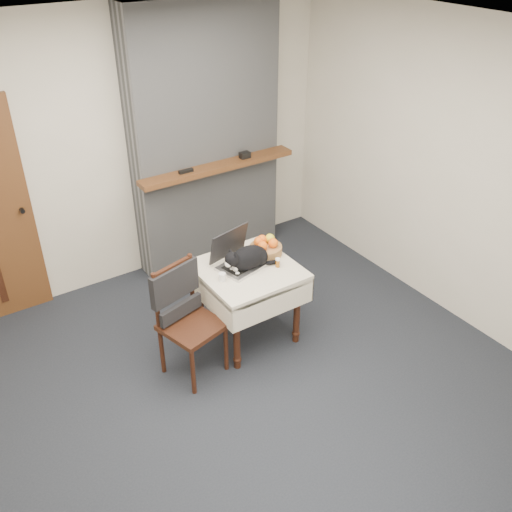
{
  "coord_description": "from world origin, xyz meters",
  "views": [
    {
      "loc": [
        -1.63,
        -2.84,
        3.24
      ],
      "look_at": [
        0.54,
        0.42,
        0.82
      ],
      "focal_mm": 40.0,
      "sensor_mm": 36.0,
      "label": 1
    }
  ],
  "objects": [
    {
      "name": "chair",
      "position": [
        -0.14,
        0.43,
        0.61
      ],
      "size": [
        0.52,
        0.52,
        0.95
      ],
      "rotation": [
        0.0,
        0.0,
        0.26
      ],
      "color": "#341A0E",
      "rests_on": "ground"
    },
    {
      "name": "room_shell",
      "position": [
        0.0,
        0.46,
        1.76
      ],
      "size": [
        4.52,
        4.01,
        2.61
      ],
      "color": "beige",
      "rests_on": "ground"
    },
    {
      "name": "laptop",
      "position": [
        0.46,
        0.58,
        0.77
      ],
      "size": [
        0.46,
        0.42,
        0.3
      ],
      "rotation": [
        0.0,
        0.0,
        0.23
      ],
      "color": "#B7B7BC",
      "rests_on": "side_table"
    },
    {
      "name": "chimney",
      "position": [
        0.9,
        1.85,
        1.3
      ],
      "size": [
        1.62,
        0.48,
        2.6
      ],
      "color": "gray",
      "rests_on": "ground"
    },
    {
      "name": "pill_bottle",
      "position": [
        0.71,
        0.35,
        0.74
      ],
      "size": [
        0.04,
        0.04,
        0.08
      ],
      "color": "#975412",
      "rests_on": "side_table"
    },
    {
      "name": "ground",
      "position": [
        0.0,
        0.0,
        0.0
      ],
      "size": [
        4.5,
        4.5,
        0.0
      ],
      "primitive_type": "plane",
      "color": "black",
      "rests_on": "ground"
    },
    {
      "name": "cream_jar",
      "position": [
        0.23,
        0.43,
        0.73
      ],
      "size": [
        0.06,
        0.06,
        0.07
      ],
      "primitive_type": "cylinder",
      "color": "silver",
      "rests_on": "side_table"
    },
    {
      "name": "cat",
      "position": [
        0.5,
        0.47,
        0.8
      ],
      "size": [
        0.48,
        0.21,
        0.23
      ],
      "rotation": [
        0.0,
        0.0,
        0.07
      ],
      "color": "black",
      "rests_on": "side_table"
    },
    {
      "name": "desk_clutter",
      "position": [
        0.67,
        0.55,
        0.7
      ],
      "size": [
        0.15,
        0.03,
        0.01
      ],
      "primitive_type": "cube",
      "rotation": [
        0.0,
        0.0,
        0.07
      ],
      "color": "black",
      "rests_on": "side_table"
    },
    {
      "name": "side_table",
      "position": [
        0.49,
        0.47,
        0.59
      ],
      "size": [
        0.78,
        0.78,
        0.7
      ],
      "color": "#341A0E",
      "rests_on": "ground"
    },
    {
      "name": "fruit_basket",
      "position": [
        0.74,
        0.58,
        0.76
      ],
      "size": [
        0.28,
        0.28,
        0.16
      ],
      "color": "#A87443",
      "rests_on": "side_table"
    }
  ]
}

